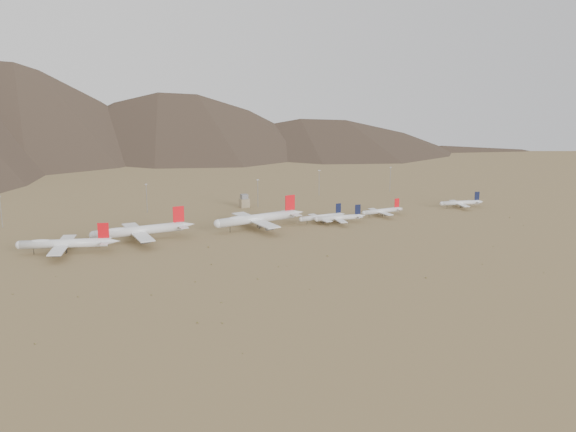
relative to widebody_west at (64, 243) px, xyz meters
name	(u,v)px	position (x,y,z in m)	size (l,w,h in m)	color
ground	(261,242)	(133.85, -24.91, -7.11)	(3000.00, 3000.00, 0.00)	#9E8552
mountain_ridge	(93,56)	(133.85, 875.09, 142.89)	(4400.00, 1000.00, 300.00)	brown
widebody_west	(64,243)	(0.00, 0.00, 0.00)	(67.62, 53.49, 20.61)	white
widebody_centre	(140,230)	(53.49, 12.71, 0.90)	(78.21, 60.13, 23.22)	white
widebody_east	(257,218)	(145.83, 14.19, 1.13)	(80.17, 62.31, 23.90)	white
narrowbody_a	(322,217)	(202.14, 12.59, -2.38)	(44.11, 31.69, 14.55)	white
narrowbody_b	(339,218)	(214.00, 4.07, -2.32)	(44.60, 32.34, 14.76)	white
narrowbody_c	(382,211)	(260.41, 13.42, -2.55)	(42.57, 30.58, 14.04)	white
narrowbody_d	(461,203)	(344.84, 14.61, -2.48)	(42.72, 31.29, 14.25)	white
control_tower	(244,202)	(163.85, 95.09, -1.79)	(8.00, 8.00, 12.00)	gray
mast_far_west	(1,210)	(-39.46, 97.53, 7.10)	(2.00, 0.60, 25.70)	gray
mast_west	(147,197)	(77.67, 107.55, 7.10)	(2.00, 0.60, 25.70)	gray
mast_centre	(258,192)	(175.64, 90.98, 7.10)	(2.00, 0.60, 25.70)	gray
mast_east	(319,181)	(251.80, 119.20, 7.10)	(2.00, 0.60, 25.70)	gray
mast_far_east	(390,178)	(328.33, 108.82, 7.10)	(2.00, 0.60, 25.70)	gray
desert_scrub	(263,280)	(103.39, -107.56, -6.77)	(430.26, 175.33, 0.93)	olive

